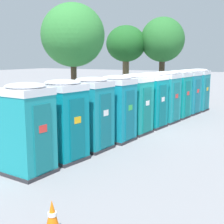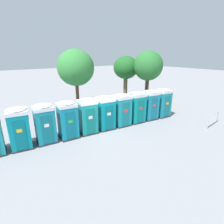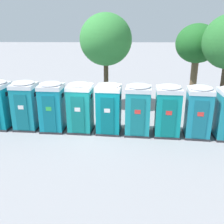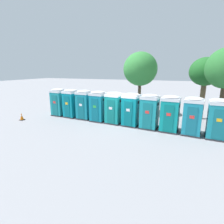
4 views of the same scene
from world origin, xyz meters
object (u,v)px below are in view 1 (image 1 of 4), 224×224
portapotty_6 (166,97)px  street_tree_1 (163,40)px  portapotty_2 (92,113)px  portapotty_4 (135,103)px  portapotty_3 (117,108)px  street_tree_2 (73,36)px  portapotty_5 (151,100)px  portapotty_0 (28,128)px  portapotty_9 (198,89)px  portapotty_8 (188,92)px  portapotty_7 (177,94)px  traffic_cone (52,217)px  portapotty_1 (64,120)px  street_tree_0 (126,45)px

portapotty_6 → street_tree_1: size_ratio=0.44×
portapotty_2 → portapotty_4: bearing=-5.8°
portapotty_3 → street_tree_2: street_tree_2 is taller
portapotty_5 → street_tree_1: size_ratio=0.44×
portapotty_2 → street_tree_1: street_tree_1 is taller
portapotty_0 → portapotty_9: 12.94m
portapotty_3 → street_tree_1: 9.80m
portapotty_8 → portapotty_9: (1.43, -0.17, -0.00)m
portapotty_0 → portapotty_4: bearing=-4.9°
portapotty_7 → street_tree_1: (3.43, 2.25, 3.00)m
portapotty_4 → portapotty_3: bearing=176.7°
portapotty_4 → portapotty_0: bearing=175.1°
portapotty_7 → portapotty_8: size_ratio=1.00×
portapotty_0 → portapotty_8: (11.45, -1.05, -0.00)m
portapotty_2 → traffic_cone: (-4.87, -2.35, -0.97)m
portapotty_1 → portapotty_2: 1.44m
portapotty_4 → portapotty_5: 1.44m
portapotty_5 → street_tree_2: bearing=94.1°
portapotty_0 → portapotty_6: (8.59, -0.77, -0.00)m
street_tree_0 → street_tree_2: bearing=178.8°
portapotty_3 → portapotty_8: bearing=-5.1°
portapotty_7 → street_tree_0: street_tree_0 is taller
portapotty_9 → street_tree_2: bearing=141.5°
portapotty_4 → portapotty_5: size_ratio=1.00×
portapotty_1 → portapotty_7: size_ratio=1.00×
portapotty_1 → street_tree_0: bearing=18.0°
portapotty_8 → street_tree_1: 4.33m
portapotty_5 → portapotty_8: same height
portapotty_2 → traffic_cone: 5.49m
portapotty_2 → portapotty_6: size_ratio=1.00×
portapotty_9 → street_tree_0: street_tree_0 is taller
portapotty_0 → portapotty_3: 4.31m
portapotty_7 → street_tree_2: 6.24m
portapotty_2 → portapotty_3: 1.44m
portapotty_0 → street_tree_0: bearing=15.6°
portapotty_8 → street_tree_1: (2.00, 2.39, 3.00)m
portapotty_0 → portapotty_7: 10.06m
portapotty_4 → portapotty_9: (7.15, -0.73, -0.00)m
portapotty_1 → street_tree_0: (10.96, 3.56, 2.71)m
portapotty_9 → portapotty_2: bearing=174.2°
portapotty_8 → traffic_cone: (-13.45, -1.51, -0.97)m
portapotty_6 → portapotty_7: size_ratio=1.00×
portapotty_1 → street_tree_2: bearing=34.1°
street_tree_0 → portapotty_0: bearing=-164.4°
portapotty_3 → portapotty_8: (7.16, -0.64, 0.00)m
portapotty_8 → portapotty_1: bearing=174.6°
portapotty_4 → portapotty_9: 7.19m
portapotty_5 → street_tree_0: 7.16m
street_tree_0 → portapotty_5: bearing=-142.1°
portapotty_8 → street_tree_0: 5.34m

